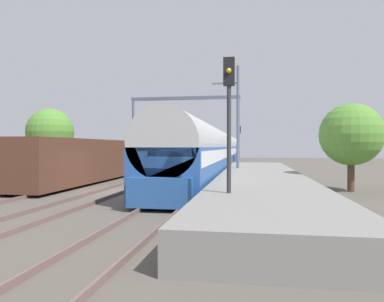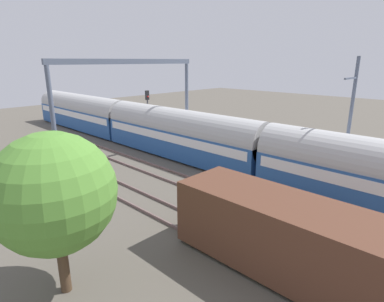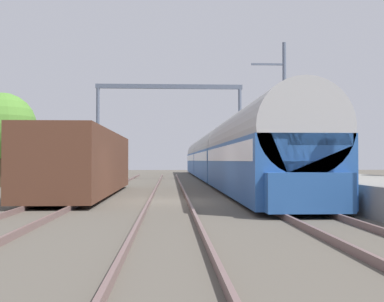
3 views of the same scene
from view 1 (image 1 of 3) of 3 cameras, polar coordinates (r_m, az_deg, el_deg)
ground at (r=19.67m, az=-11.97°, el=-6.29°), size 120.00×120.00×0.00m
track_far_west at (r=21.35m, az=-21.65°, el=-5.56°), size 1.51×60.00×0.16m
track_west at (r=19.66m, az=-11.97°, el=-6.06°), size 1.52×60.00×0.16m
track_east at (r=18.63m, az=-0.84°, el=-6.42°), size 1.51×60.00×0.16m
platform at (r=20.29m, az=10.89°, el=-4.79°), size 4.40×28.00×0.90m
passenger_train at (r=37.28m, az=4.30°, el=0.06°), size 2.93×49.20×3.82m
freight_car at (r=24.05m, az=-17.72°, el=-1.52°), size 2.80×13.00×2.70m
person_crossing at (r=38.01m, az=6.49°, el=-1.36°), size 0.45×0.46×1.73m
railway_signal_near at (r=11.52m, az=5.92°, el=5.44°), size 0.36×0.30×5.24m
railway_signal_far at (r=43.67m, az=7.55°, el=1.70°), size 0.36×0.30×4.92m
catenary_gantry at (r=39.04m, az=-1.19°, el=5.41°), size 12.07×0.28×7.86m
catenary_pole_east_mid at (r=25.01m, az=7.24°, el=4.73°), size 1.90×0.20×8.00m
tree_west_background at (r=33.29m, az=-21.71°, el=2.85°), size 3.99×3.99×5.68m
tree_east_background at (r=20.70m, az=24.08°, el=2.40°), size 3.30×3.30×4.69m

